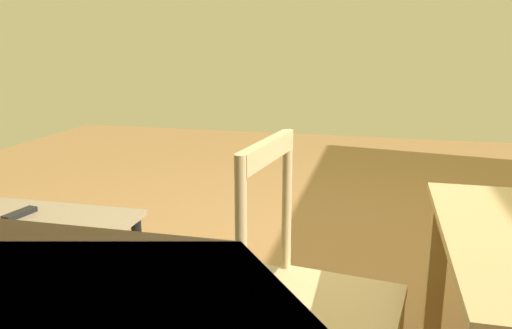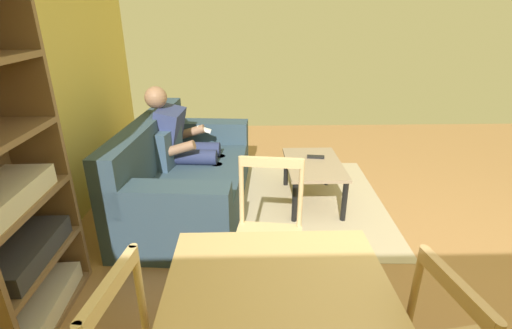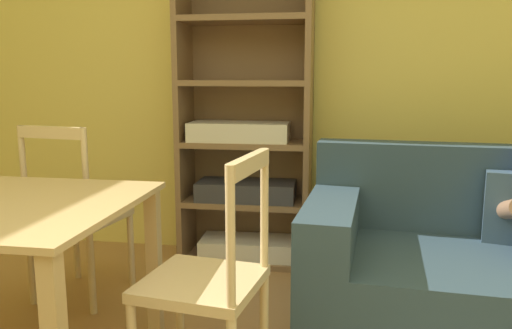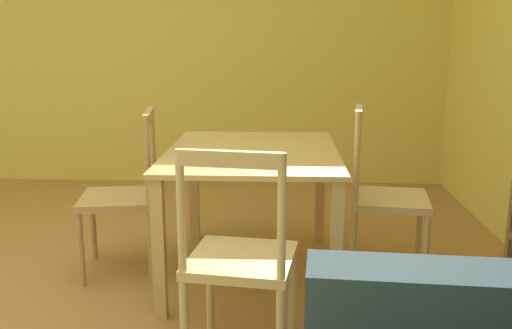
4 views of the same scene
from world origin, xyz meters
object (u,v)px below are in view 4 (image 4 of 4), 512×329
at_px(dining_chair_near_wall, 384,197).
at_px(dining_chair_by_doorway, 124,196).
at_px(dining_table, 253,169).
at_px(dining_chair_facing_couch, 240,261).

xyz_separation_m(dining_chair_near_wall, dining_chair_by_doorway, (-0.00, -1.48, -0.01)).
distance_m(dining_chair_near_wall, dining_chair_by_doorway, 1.48).
height_order(dining_table, dining_chair_facing_couch, dining_chair_facing_couch).
xyz_separation_m(dining_chair_near_wall, dining_chair_facing_couch, (0.94, -0.74, -0.00)).
relative_size(dining_chair_facing_couch, dining_chair_by_doorway, 1.00).
bearing_deg(dining_chair_facing_couch, dining_chair_by_doorway, -141.97).
relative_size(dining_table, dining_chair_near_wall, 1.24).
bearing_deg(dining_table, dining_chair_by_doorway, -90.36).
height_order(dining_table, dining_chair_by_doorway, dining_chair_by_doorway).
relative_size(dining_chair_near_wall, dining_chair_facing_couch, 1.03).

